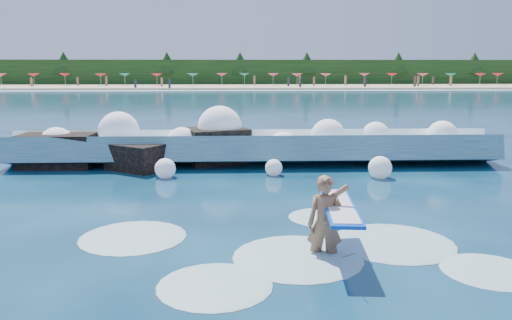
% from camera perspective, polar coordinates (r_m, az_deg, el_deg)
% --- Properties ---
extents(ground, '(200.00, 200.00, 0.00)m').
position_cam_1_polar(ground, '(11.21, -7.34, -7.98)').
color(ground, '#07253D').
rests_on(ground, ground).
extents(beach, '(140.00, 20.00, 0.40)m').
position_cam_1_polar(beach, '(88.66, -2.97, 8.36)').
color(beach, tan).
rests_on(beach, ground).
extents(wet_band, '(140.00, 5.00, 0.08)m').
position_cam_1_polar(wet_band, '(77.67, -3.06, 7.94)').
color(wet_band, silver).
rests_on(wet_band, ground).
extents(treeline, '(140.00, 4.00, 5.00)m').
position_cam_1_polar(treeline, '(98.60, -2.92, 9.92)').
color(treeline, black).
rests_on(treeline, ground).
extents(breaking_wave, '(17.85, 2.79, 1.54)m').
position_cam_1_polar(breaking_wave, '(18.85, -0.34, 1.36)').
color(breaking_wave, teal).
rests_on(breaking_wave, ground).
extents(rock_cluster, '(8.36, 3.57, 1.52)m').
position_cam_1_polar(rock_cluster, '(18.89, -13.93, 0.90)').
color(rock_cluster, black).
rests_on(rock_cluster, ground).
extents(surfer_with_board, '(1.06, 3.00, 1.87)m').
position_cam_1_polar(surfer_with_board, '(9.63, 8.27, -6.82)').
color(surfer_with_board, '#8A5D40').
rests_on(surfer_with_board, ground).
extents(wave_spray, '(15.37, 4.39, 2.18)m').
position_cam_1_polar(wave_spray, '(18.54, -3.16, 2.68)').
color(wave_spray, white).
rests_on(wave_spray, ground).
extents(surf_foam, '(8.68, 5.50, 0.13)m').
position_cam_1_polar(surf_foam, '(10.02, 4.77, -10.21)').
color(surf_foam, silver).
rests_on(surf_foam, ground).
extents(beach_umbrellas, '(110.03, 6.60, 0.50)m').
position_cam_1_polar(beach_umbrellas, '(90.33, -2.99, 9.70)').
color(beach_umbrellas, '#C83A5D').
rests_on(beach_umbrellas, ground).
extents(beachgoers, '(94.67, 11.97, 1.61)m').
position_cam_1_polar(beachgoers, '(85.51, -0.39, 8.92)').
color(beachgoers, '#3F332D').
rests_on(beachgoers, ground).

